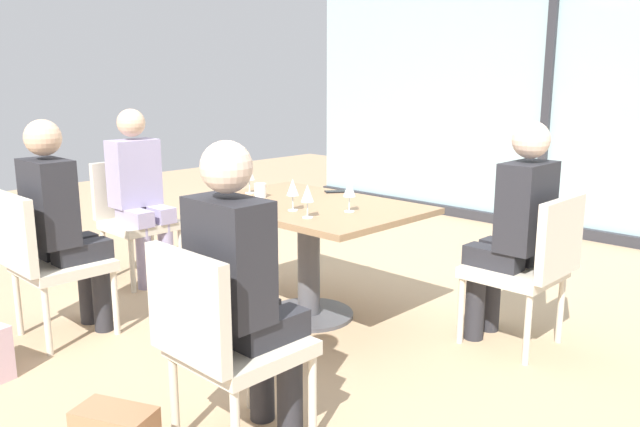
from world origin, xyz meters
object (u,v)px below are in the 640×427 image
(wine_glass_0, at_px, (307,194))
(coffee_cup, at_px, (260,190))
(person_side_end, at_px, (139,187))
(wine_glass_3, at_px, (293,188))
(wine_glass_2, at_px, (249,173))
(chair_far_right, at_px, (531,262))
(chair_front_right, at_px, (222,337))
(person_front_left, at_px, (61,218))
(cell_phone_on_table, at_px, (336,192))
(person_far_right, at_px, (515,223))
(wine_glass_1, at_px, (349,189))
(chair_side_end, at_px, (133,213))
(chair_front_left, at_px, (45,256))
(person_front_right, at_px, (242,281))
(dining_table_main, at_px, (309,231))

(wine_glass_0, height_order, coffee_cup, wine_glass_0)
(person_side_end, relative_size, wine_glass_3, 6.81)
(wine_glass_0, relative_size, wine_glass_2, 1.00)
(chair_far_right, bearing_deg, chair_front_right, -102.38)
(person_front_left, bearing_deg, coffee_cup, 67.44)
(person_side_end, xyz_separation_m, cell_phone_on_table, (1.26, 0.73, 0.03))
(person_far_right, xyz_separation_m, cell_phone_on_table, (-1.23, -0.12, 0.03))
(chair_far_right, bearing_deg, wine_glass_1, -148.67)
(person_side_end, height_order, wine_glass_3, person_side_end)
(chair_front_right, bearing_deg, person_front_left, 176.15)
(chair_side_end, relative_size, wine_glass_3, 4.70)
(chair_front_left, relative_size, person_front_left, 0.69)
(chair_far_right, xyz_separation_m, coffee_cup, (-1.56, -0.59, 0.28))
(chair_far_right, distance_m, coffee_cup, 1.69)
(wine_glass_0, relative_size, wine_glass_3, 1.00)
(person_side_end, height_order, wine_glass_2, person_side_end)
(chair_side_end, relative_size, wine_glass_2, 4.70)
(coffee_cup, bearing_deg, chair_side_end, -167.26)
(chair_front_right, xyz_separation_m, person_front_right, (-0.00, 0.11, 0.20))
(dining_table_main, distance_m, coffee_cup, 0.43)
(wine_glass_0, distance_m, wine_glass_3, 0.21)
(wine_glass_1, bearing_deg, dining_table_main, 177.46)
(person_side_end, xyz_separation_m, coffee_cup, (1.04, 0.26, 0.08))
(person_front_left, bearing_deg, person_front_right, 0.00)
(wine_glass_3, bearing_deg, cell_phone_on_table, 110.21)
(person_front_left, xyz_separation_m, wine_glass_3, (0.90, 0.96, 0.16))
(chair_front_left, xyz_separation_m, wine_glass_2, (0.30, 1.25, 0.37))
(person_front_left, relative_size, wine_glass_0, 6.81)
(dining_table_main, bearing_deg, person_front_left, -124.58)
(chair_side_end, height_order, person_front_left, person_front_left)
(chair_front_right, xyz_separation_m, wine_glass_1, (-0.47, 1.27, 0.37))
(wine_glass_1, bearing_deg, wine_glass_3, -141.63)
(chair_side_end, xyz_separation_m, person_front_left, (0.69, -0.84, 0.20))
(chair_side_end, distance_m, person_front_left, 1.10)
(person_far_right, bearing_deg, person_front_left, -138.53)
(wine_glass_1, bearing_deg, person_far_right, 34.88)
(wine_glass_2, bearing_deg, wine_glass_3, -16.64)
(person_side_end, bearing_deg, wine_glass_1, 10.57)
(dining_table_main, distance_m, wine_glass_0, 0.51)
(person_front_right, height_order, cell_phone_on_table, person_front_right)
(chair_front_left, bearing_deg, chair_side_end, 126.04)
(person_side_end, bearing_deg, chair_front_left, -58.52)
(person_front_right, bearing_deg, coffee_cup, 136.79)
(chair_far_right, relative_size, coffee_cup, 9.67)
(dining_table_main, xyz_separation_m, chair_front_right, (0.81, -1.29, -0.06))
(person_front_left, height_order, cell_phone_on_table, person_front_left)
(dining_table_main, bearing_deg, wine_glass_0, -45.67)
(wine_glass_2, bearing_deg, chair_front_left, -103.27)
(chair_side_end, height_order, wine_glass_3, wine_glass_3)
(chair_front_right, distance_m, wine_glass_3, 1.34)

